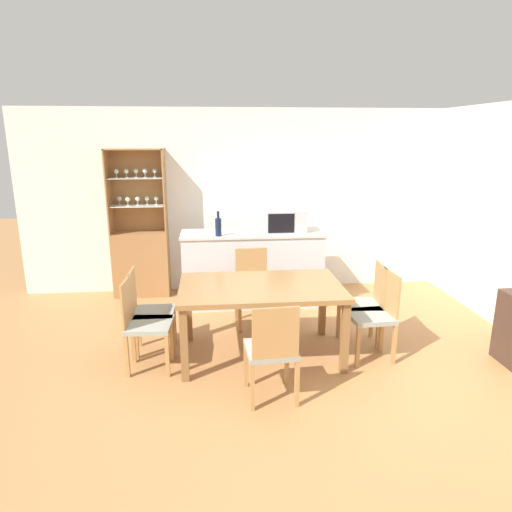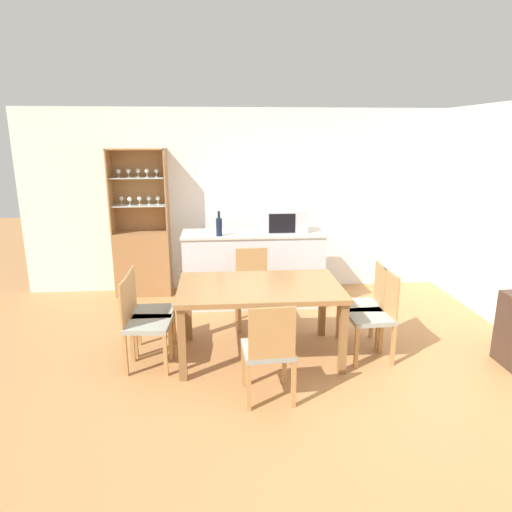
% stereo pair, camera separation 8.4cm
% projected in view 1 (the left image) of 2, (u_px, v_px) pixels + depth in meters
% --- Properties ---
extents(ground_plane, '(18.00, 18.00, 0.00)m').
position_uv_depth(ground_plane, '(296.00, 374.00, 4.31)').
color(ground_plane, '#B27A47').
extents(wall_back, '(6.80, 0.06, 2.55)m').
position_uv_depth(wall_back, '(265.00, 201.00, 6.51)').
color(wall_back, white).
rests_on(wall_back, ground_plane).
extents(kitchen_counter, '(1.84, 0.59, 0.97)m').
position_uv_depth(kitchen_counter, '(252.00, 268.00, 6.01)').
color(kitchen_counter, silver).
rests_on(kitchen_counter, ground_plane).
extents(display_cabinet, '(0.76, 0.34, 2.02)m').
position_uv_depth(display_cabinet, '(141.00, 253.00, 6.33)').
color(display_cabinet, '#A37042').
rests_on(display_cabinet, ground_plane).
extents(dining_table, '(1.60, 0.99, 0.75)m').
position_uv_depth(dining_table, '(261.00, 293.00, 4.51)').
color(dining_table, olive).
rests_on(dining_table, ground_plane).
extents(dining_chair_head_far, '(0.43, 0.43, 0.89)m').
position_uv_depth(dining_chair_head_far, '(253.00, 287.00, 5.35)').
color(dining_chair_head_far, '#999E93').
rests_on(dining_chair_head_far, ground_plane).
extents(dining_chair_side_right_far, '(0.44, 0.44, 0.89)m').
position_uv_depth(dining_chair_side_right_far, '(365.00, 304.00, 4.81)').
color(dining_chair_side_right_far, '#999E93').
rests_on(dining_chair_side_right_far, ground_plane).
extents(dining_chair_side_left_near, '(0.44, 0.44, 0.89)m').
position_uv_depth(dining_chair_side_left_near, '(145.00, 324.00, 4.32)').
color(dining_chair_side_left_near, '#999E93').
rests_on(dining_chair_side_left_near, ground_plane).
extents(dining_chair_side_left_far, '(0.41, 0.41, 0.89)m').
position_uv_depth(dining_chair_side_left_far, '(149.00, 312.00, 4.60)').
color(dining_chair_side_left_far, '#999E93').
rests_on(dining_chair_side_left_far, ground_plane).
extents(dining_chair_head_near, '(0.44, 0.44, 0.89)m').
position_uv_depth(dining_chair_head_near, '(272.00, 350.00, 3.78)').
color(dining_chair_head_near, '#999E93').
rests_on(dining_chair_head_near, ground_plane).
extents(dining_chair_side_right_near, '(0.44, 0.44, 0.89)m').
position_uv_depth(dining_chair_side_right_near, '(374.00, 315.00, 4.53)').
color(dining_chair_side_right_near, '#999E93').
rests_on(dining_chair_side_right_near, ground_plane).
extents(microwave, '(0.52, 0.38, 0.28)m').
position_uv_depth(microwave, '(285.00, 221.00, 5.91)').
color(microwave, '#B7BABF').
rests_on(microwave, kitchen_counter).
extents(wine_bottle, '(0.08, 0.08, 0.31)m').
position_uv_depth(wine_bottle, '(218.00, 226.00, 5.63)').
color(wine_bottle, '#141E38').
rests_on(wine_bottle, kitchen_counter).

